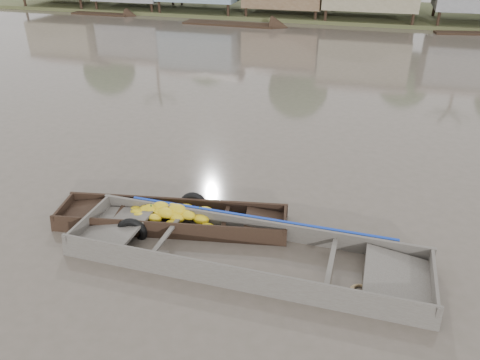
# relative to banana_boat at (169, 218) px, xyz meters

# --- Properties ---
(ground) EXTENTS (120.00, 120.00, 0.00)m
(ground) POSITION_rel_banana_boat_xyz_m (0.85, -0.48, -0.15)
(ground) COLOR #4E473C
(ground) RESTS_ON ground
(banana_boat) EXTENTS (5.50, 2.17, 0.75)m
(banana_boat) POSITION_rel_banana_boat_xyz_m (0.00, 0.00, 0.00)
(banana_boat) COLOR black
(banana_boat) RESTS_ON ground
(viewer_boat) EXTENTS (7.51, 2.05, 0.60)m
(viewer_boat) POSITION_rel_banana_boat_xyz_m (2.10, -0.80, -0.08)
(viewer_boat) COLOR #45403A
(viewer_boat) RESTS_ON ground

